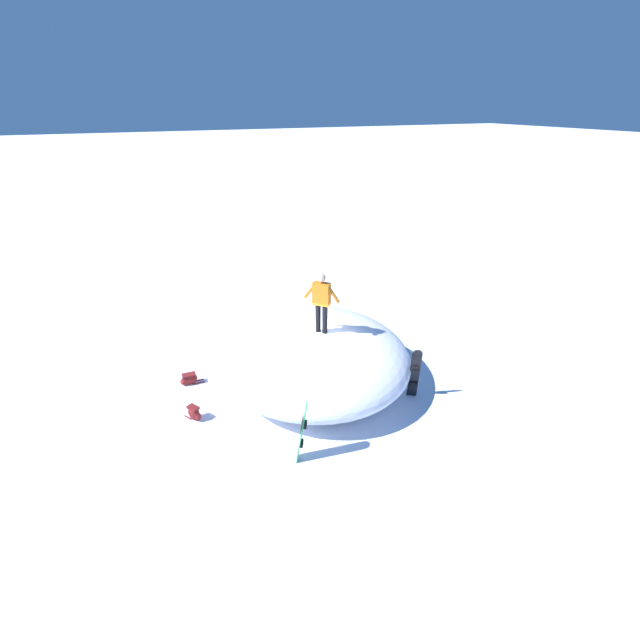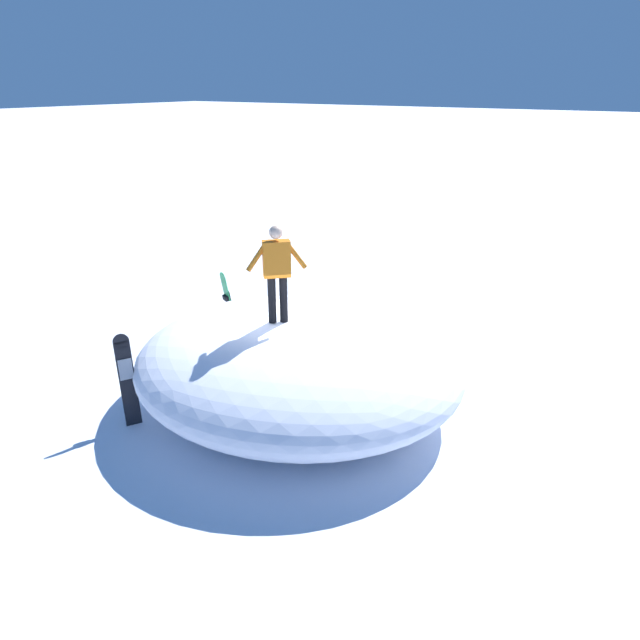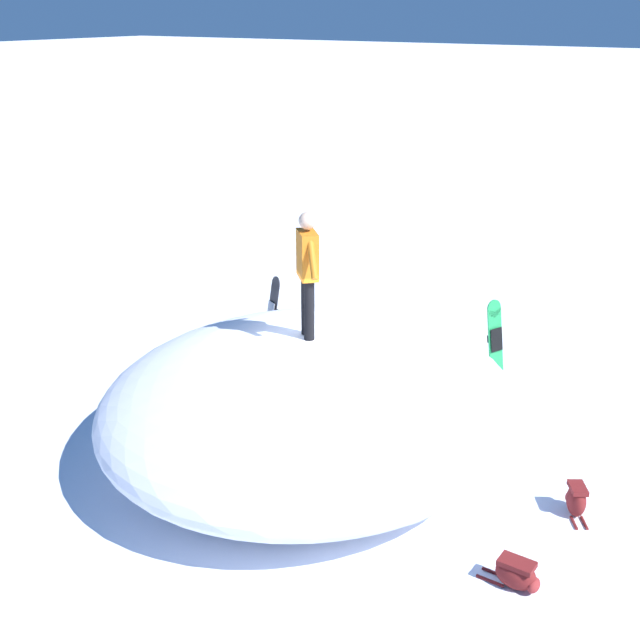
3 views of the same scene
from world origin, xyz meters
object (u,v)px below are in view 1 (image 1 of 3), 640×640
(snowboarder_standing, at_px, (322,299))
(backpack_near, at_px, (194,413))
(snowboard_primary_upright, at_px, (302,431))
(backpack_far, at_px, (189,379))
(snowboard_secondary_upright, at_px, (415,373))

(snowboarder_standing, bearing_deg, backpack_near, 4.22)
(snowboarder_standing, relative_size, snowboard_primary_upright, 1.05)
(snowboard_primary_upright, relative_size, backpack_far, 2.40)
(snowboarder_standing, height_order, snowboard_secondary_upright, snowboarder_standing)
(snowboarder_standing, distance_m, backpack_far, 4.51)
(snowboard_primary_upright, xyz_separation_m, backpack_far, (1.87, -4.08, -0.66))
(snowboarder_standing, relative_size, snowboard_secondary_upright, 1.05)
(snowboarder_standing, bearing_deg, backpack_far, -21.55)
(snowboard_primary_upright, xyz_separation_m, snowboard_secondary_upright, (-3.58, -0.88, -0.00))
(snowboard_secondary_upright, bearing_deg, snowboarder_standing, -43.22)
(backpack_near, bearing_deg, snowboard_primary_upright, 129.75)
(backpack_near, bearing_deg, snowboarder_standing, -175.78)
(snowboarder_standing, xyz_separation_m, backpack_far, (3.54, -1.40, -2.42))
(snowboard_secondary_upright, bearing_deg, backpack_near, -15.28)
(backpack_near, xyz_separation_m, backpack_far, (-0.13, -1.67, -0.04))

